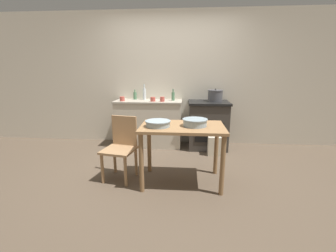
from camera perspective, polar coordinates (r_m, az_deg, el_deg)
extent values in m
plane|color=brown|center=(3.28, -0.80, -12.16)|extent=(14.00, 14.00, 0.00)
cube|color=beige|center=(4.53, 1.09, 11.80)|extent=(8.00, 0.07, 2.55)
cube|color=beige|center=(4.40, -4.86, 0.54)|extent=(1.24, 0.52, 0.86)
cube|color=#A9A08F|center=(4.32, -4.98, 6.27)|extent=(1.27, 0.55, 0.03)
cube|color=#38332D|center=(4.32, 10.07, 0.06)|extent=(0.71, 0.60, 0.84)
cube|color=black|center=(4.24, 10.32, 5.87)|extent=(0.75, 0.64, 0.04)
cube|color=black|center=(4.04, 10.43, -1.68)|extent=(0.49, 0.01, 0.35)
cube|color=#997047|center=(2.82, 3.66, -0.24)|extent=(1.05, 0.67, 0.03)
cylinder|color=olive|center=(2.72, -6.78, -9.39)|extent=(0.06, 0.06, 0.73)
cylinder|color=olive|center=(2.71, 13.67, -9.84)|extent=(0.06, 0.06, 0.73)
cylinder|color=olive|center=(3.25, -4.79, -5.42)|extent=(0.06, 0.06, 0.73)
cylinder|color=olive|center=(3.24, 12.14, -5.77)|extent=(0.06, 0.06, 0.73)
cube|color=#A87F56|center=(3.06, -12.35, -5.98)|extent=(0.47, 0.47, 0.03)
cube|color=#A87F56|center=(3.15, -11.00, -1.13)|extent=(0.36, 0.10, 0.41)
cylinder|color=#A87F56|center=(3.09, -16.34, -10.37)|extent=(0.04, 0.04, 0.40)
cylinder|color=#A87F56|center=(2.94, -10.73, -11.33)|extent=(0.04, 0.04, 0.40)
cylinder|color=#A87F56|center=(3.35, -13.37, -8.24)|extent=(0.04, 0.04, 0.40)
cylinder|color=#A87F56|center=(3.21, -8.12, -8.98)|extent=(0.04, 0.04, 0.40)
cube|color=beige|center=(4.00, 11.65, -4.97)|extent=(0.22, 0.16, 0.33)
cylinder|color=#4C4C51|center=(4.29, 11.89, 7.43)|extent=(0.27, 0.27, 0.19)
cylinder|color=#4C4C51|center=(4.28, 11.96, 8.81)|extent=(0.28, 0.28, 0.02)
sphere|color=black|center=(4.28, 11.98, 9.10)|extent=(0.02, 0.02, 0.02)
cylinder|color=#93A8B2|center=(2.80, 6.86, 0.90)|extent=(0.29, 0.29, 0.09)
cylinder|color=#8597A0|center=(2.79, 6.88, 1.68)|extent=(0.31, 0.31, 0.01)
cylinder|color=#93A8B2|center=(2.76, -2.56, 0.62)|extent=(0.29, 0.29, 0.07)
cylinder|color=#8597A0|center=(2.76, -2.56, 1.25)|extent=(0.31, 0.31, 0.01)
cylinder|color=#517F5B|center=(4.30, 1.29, 7.53)|extent=(0.06, 0.06, 0.16)
cylinder|color=#517F5B|center=(4.29, 1.30, 8.97)|extent=(0.02, 0.02, 0.06)
cylinder|color=silver|center=(4.46, -6.02, 8.07)|extent=(0.06, 0.06, 0.22)
cylinder|color=silver|center=(4.44, -6.07, 9.99)|extent=(0.02, 0.02, 0.08)
cylinder|color=#517F5B|center=(4.51, -8.37, 7.58)|extent=(0.07, 0.07, 0.14)
cylinder|color=#517F5B|center=(4.51, -8.41, 8.79)|extent=(0.03, 0.03, 0.05)
cylinder|color=#B74C42|center=(4.31, -11.56, 6.78)|extent=(0.09, 0.09, 0.08)
cylinder|color=#B74C42|center=(4.18, -3.86, 6.80)|extent=(0.09, 0.09, 0.08)
cylinder|color=#B74C42|center=(4.15, -1.46, 6.82)|extent=(0.08, 0.08, 0.09)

